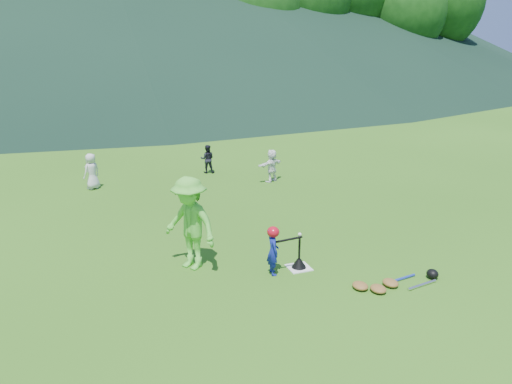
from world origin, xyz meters
The scene contains 12 objects.
ground centered at (0.00, 0.00, 0.00)m, with size 120.00×120.00×0.00m, color #2D5D15.
home_plate centered at (0.00, 0.00, 0.01)m, with size 0.45×0.45×0.02m, color silver.
baseball centered at (0.00, 0.00, 0.74)m, with size 0.08×0.08×0.08m, color white.
batter_child centered at (-0.59, -0.04, 0.49)m, with size 0.35×0.23×0.97m, color navy.
adult_coach centered at (-2.04, 0.81, 0.96)m, with size 1.24×0.71×1.91m, color #58C239.
fielder_a centered at (-3.61, 7.32, 0.56)m, with size 0.55×0.36×1.12m, color silver.
fielder_b centered at (0.23, 7.93, 0.49)m, with size 0.48×0.37×0.99m, color black.
fielder_d centered at (1.90, 6.14, 0.53)m, with size 0.99×0.32×1.07m, color white.
batting_tee centered at (0.00, 0.00, 0.13)m, with size 0.30×0.30×0.68m.
batter_gear centered at (-0.57, -0.05, 0.88)m, with size 0.73×0.26×0.33m.
equipment_pile centered at (1.30, -1.31, 0.07)m, with size 1.80×0.57×0.19m.
outfield_fence centered at (0.00, 28.00, 0.70)m, with size 70.07×0.08×1.33m.
Camera 1 is at (-4.05, -8.36, 4.49)m, focal length 35.00 mm.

